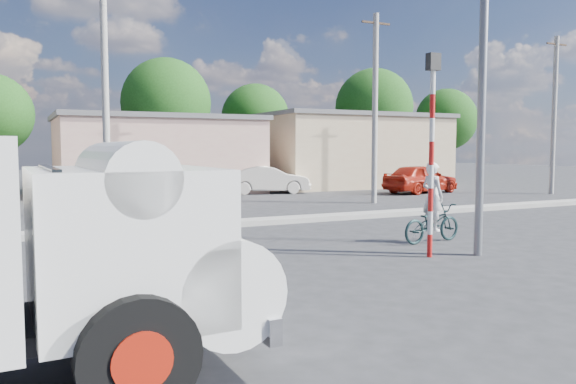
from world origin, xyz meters
name	(u,v)px	position (x,y,z in m)	size (l,w,h in m)	color
ground_plane	(339,289)	(0.00, 0.00, 0.00)	(120.00, 120.00, 0.00)	#2B2B2E
median	(199,225)	(0.00, 8.00, 0.08)	(40.00, 0.80, 0.16)	#99968E
bicycle	(432,223)	(4.51, 2.97, 0.49)	(0.65, 1.85, 0.97)	#152829
cyclist	(432,208)	(4.51, 2.97, 0.86)	(0.63, 0.41, 1.72)	white
car_cream	(267,180)	(6.95, 18.69, 0.72)	(1.51, 4.34, 1.43)	beige
car_red	(421,178)	(14.36, 15.47, 0.76)	(1.80, 4.48, 1.53)	#AC1E0F
traffic_pole	(432,137)	(3.20, 1.50, 2.59)	(0.28, 0.18, 4.36)	red
streetlight	(478,26)	(4.14, 1.20, 4.96)	(2.34, 0.22, 9.00)	slate
building_row	(140,152)	(1.10, 22.00, 2.13)	(37.80, 7.30, 4.44)	#C4B494
tree_row	(215,110)	(7.45, 28.53, 4.96)	(51.24, 7.43, 8.42)	#38281E
utility_poles	(249,103)	(3.25, 12.00, 4.07)	(35.40, 0.24, 8.00)	#99968E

